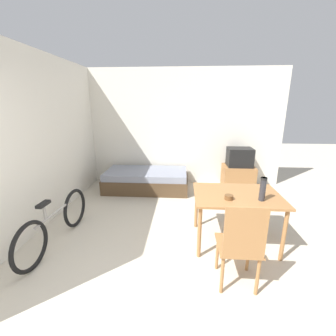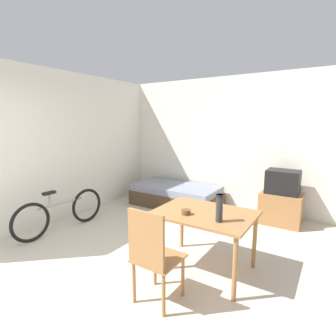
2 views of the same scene
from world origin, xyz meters
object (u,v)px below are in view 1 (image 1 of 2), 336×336
wooden_chair (241,243)px  bicycle (56,223)px  dining_table (237,200)px  thermos_flask (263,188)px  daybed (147,180)px  tv (238,171)px  mate_bowl (229,197)px

wooden_chair → bicycle: bearing=164.7°
dining_table → wooden_chair: size_ratio=1.15×
dining_table → thermos_flask: 0.41m
daybed → wooden_chair: bearing=-63.1°
wooden_chair → tv: bearing=77.4°
dining_table → thermos_flask: bearing=-36.0°
tv → dining_table: (-0.52, -2.10, 0.22)m
bicycle → thermos_flask: size_ratio=5.33×
dining_table → thermos_flask: thermos_flask is taller
daybed → thermos_flask: bearing=-49.5°
bicycle → thermos_flask: (2.74, 0.03, 0.58)m
daybed → bicycle: size_ratio=1.15×
daybed → wooden_chair: size_ratio=1.87×
tv → mate_bowl: (-0.67, -2.29, 0.33)m
thermos_flask → dining_table: bearing=144.0°
dining_table → wooden_chair: 0.88m
tv → wooden_chair: (-0.66, -2.96, 0.12)m
daybed → dining_table: size_ratio=1.62×
daybed → bicycle: bicycle is taller
mate_bowl → bicycle: bearing=-179.1°
daybed → bicycle: (-0.91, -2.17, 0.09)m
thermos_flask → tv: bearing=83.4°
thermos_flask → wooden_chair: bearing=-120.5°
thermos_flask → mate_bowl: 0.43m
bicycle → mate_bowl: bearing=0.9°
mate_bowl → thermos_flask: bearing=-0.4°
dining_table → tv: bearing=76.0°
wooden_chair → dining_table: bearing=80.9°
daybed → thermos_flask: size_ratio=6.13×
dining_table → mate_bowl: bearing=-128.4°
dining_table → thermos_flask: size_ratio=3.78×
dining_table → wooden_chair: (-0.14, -0.86, -0.09)m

